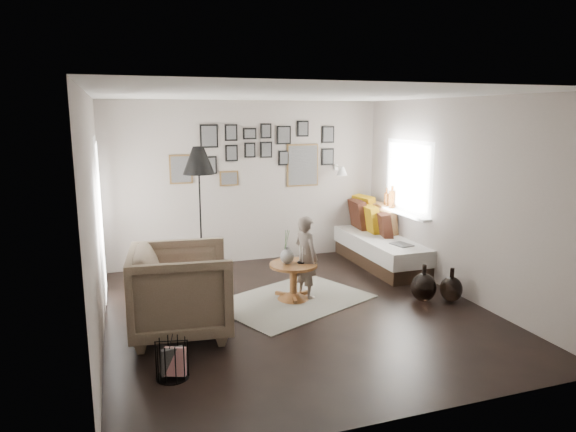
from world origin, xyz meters
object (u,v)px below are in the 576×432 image
object	(u,v)px
daybed	(382,244)
floor_lamp	(199,166)
child	(306,257)
demijohn_small	(451,289)
vase	(287,254)
demijohn_large	(424,287)
magazine_basket	(172,360)
armchair	(182,291)
pedestal_table	(293,283)

from	to	relation	value
daybed	floor_lamp	world-z (taller)	floor_lamp
child	daybed	bearing A→B (deg)	-77.18
daybed	demijohn_small	bearing A→B (deg)	-90.14
vase	demijohn_large	size ratio (longest dim) A/B	0.90
daybed	magazine_basket	distance (m)	4.51
demijohn_large	demijohn_small	size ratio (longest dim) A/B	1.10
daybed	armchair	bearing A→B (deg)	-153.66
armchair	magazine_basket	size ratio (longest dim) A/B	3.01
pedestal_table	floor_lamp	bearing A→B (deg)	128.50
daybed	demijohn_large	size ratio (longest dim) A/B	4.36
pedestal_table	child	size ratio (longest dim) A/B	0.57
pedestal_table	vase	bearing A→B (deg)	165.96
daybed	floor_lamp	xyz separation A→B (m)	(-2.89, 0.13, 1.34)
vase	demijohn_small	distance (m)	2.17
pedestal_table	floor_lamp	distance (m)	2.14
demijohn_small	floor_lamp	bearing A→B (deg)	145.91
magazine_basket	child	distance (m)	2.51
vase	child	bearing A→B (deg)	2.53
floor_lamp	demijohn_large	world-z (taller)	floor_lamp
armchair	child	distance (m)	1.81
daybed	demijohn_large	world-z (taller)	daybed
pedestal_table	armchair	xyz separation A→B (m)	(-1.51, -0.59, 0.27)
demijohn_small	child	xyz separation A→B (m)	(-1.72, 0.75, 0.38)
demijohn_large	demijohn_small	xyz separation A→B (m)	(0.34, -0.12, -0.02)
daybed	child	world-z (taller)	child
daybed	magazine_basket	bearing A→B (deg)	-143.92
demijohn_large	demijohn_small	world-z (taller)	demijohn_large
pedestal_table	daybed	distance (m)	2.21
demijohn_small	child	size ratio (longest dim) A/B	0.41
vase	daybed	bearing A→B (deg)	28.53
demijohn_small	child	world-z (taller)	child
vase	armchair	world-z (taller)	armchair
armchair	floor_lamp	size ratio (longest dim) A/B	0.56
daybed	armchair	xyz separation A→B (m)	(-3.41, -1.70, 0.16)
daybed	floor_lamp	bearing A→B (deg)	177.28
floor_lamp	pedestal_table	bearing A→B (deg)	-51.50
vase	armchair	size ratio (longest dim) A/B	0.41
pedestal_table	child	distance (m)	0.37
vase	child	world-z (taller)	child
pedestal_table	armchair	world-z (taller)	armchair
daybed	demijohn_large	xyz separation A→B (m)	(-0.34, -1.70, -0.14)
vase	daybed	xyz separation A→B (m)	(1.99, 1.08, -0.29)
armchair	floor_lamp	distance (m)	2.24
pedestal_table	floor_lamp	size ratio (longest dim) A/B	0.32
floor_lamp	armchair	bearing A→B (deg)	-105.94
child	demijohn_large	bearing A→B (deg)	-133.58
floor_lamp	daybed	bearing A→B (deg)	-2.65
armchair	demijohn_large	distance (m)	3.09
pedestal_table	vase	size ratio (longest dim) A/B	1.40
magazine_basket	demijohn_large	xyz separation A→B (m)	(3.30, 0.95, 0.01)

